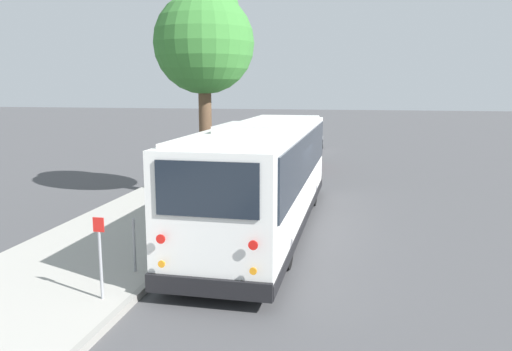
{
  "coord_description": "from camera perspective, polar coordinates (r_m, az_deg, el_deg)",
  "views": [
    {
      "loc": [
        -14.0,
        -2.1,
        4.17
      ],
      "look_at": [
        1.84,
        1.04,
        1.3
      ],
      "focal_mm": 35.0,
      "sensor_mm": 36.0,
      "label": 1
    }
  ],
  "objects": [
    {
      "name": "parked_sedan_silver",
      "position": [
        33.15,
        6.07,
        3.84
      ],
      "size": [
        4.64,
        1.9,
        1.28
      ],
      "rotation": [
        0.0,
        0.0,
        0.04
      ],
      "color": "#A8AAAF",
      "rests_on": "ground"
    },
    {
      "name": "street_tree",
      "position": [
        18.58,
        -5.9,
        15.4
      ],
      "size": [
        3.6,
        3.6,
        7.9
      ],
      "color": "brown",
      "rests_on": "sidewalk_slab"
    },
    {
      "name": "parked_sedan_maroon",
      "position": [
        26.01,
        4.17,
        2.2
      ],
      "size": [
        4.55,
        1.83,
        1.32
      ],
      "rotation": [
        0.0,
        0.0,
        -0.05
      ],
      "color": "maroon",
      "rests_on": "ground"
    },
    {
      "name": "sidewalk_slab",
      "position": [
        15.91,
        -12.74,
        -5.1
      ],
      "size": [
        80.0,
        4.24,
        0.15
      ],
      "primitive_type": "cube",
      "color": "#A3A099",
      "rests_on": "ground"
    },
    {
      "name": "ground_plane",
      "position": [
        14.76,
        2.58,
        -6.34
      ],
      "size": [
        160.0,
        160.0,
        0.0
      ],
      "primitive_type": "plane",
      "color": "#474749"
    },
    {
      "name": "curb_strip",
      "position": [
        15.17,
        -5.12,
        -5.63
      ],
      "size": [
        80.0,
        0.14,
        0.15
      ],
      "primitive_type": "cube",
      "color": "gray",
      "rests_on": "ground"
    },
    {
      "name": "sign_post_far",
      "position": [
        11.36,
        -13.74,
        -7.72
      ],
      "size": [
        0.06,
        0.06,
        1.21
      ],
      "color": "gray",
      "rests_on": "sidewalk_slab"
    },
    {
      "name": "sign_post_near",
      "position": [
        10.05,
        -17.37,
        -8.92
      ],
      "size": [
        0.06,
        0.22,
        1.61
      ],
      "color": "gray",
      "rests_on": "sidewalk_slab"
    },
    {
      "name": "shuttle_bus",
      "position": [
        14.56,
        1.01,
        0.49
      ],
      "size": [
        11.43,
        2.71,
        3.27
      ],
      "rotation": [
        0.0,
        0.0,
        -0.01
      ],
      "color": "white",
      "rests_on": "ground"
    }
  ]
}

